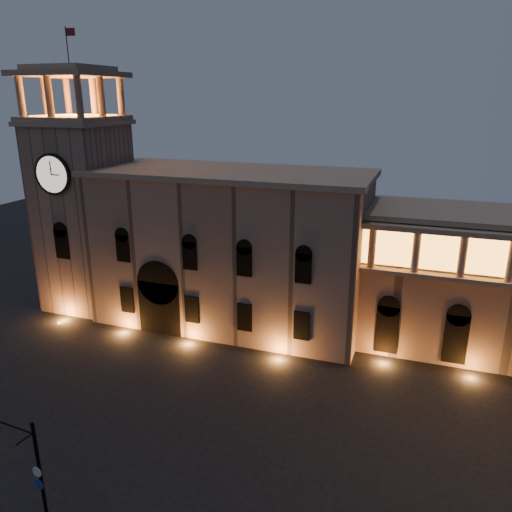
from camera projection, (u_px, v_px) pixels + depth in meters
name	position (u px, v px, depth m)	size (l,w,h in m)	color
ground	(148.00, 437.00, 38.52)	(160.00, 160.00, 0.00)	black
government_building	(229.00, 248.00, 56.23)	(30.80, 12.80, 17.60)	#8C6D5B
clock_tower	(84.00, 206.00, 60.04)	(9.80, 9.80, 32.40)	#8C6D5B
traffic_light	(28.00, 472.00, 29.14)	(5.76, 0.87, 7.91)	black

